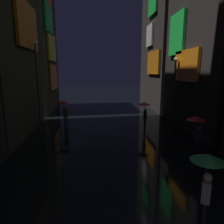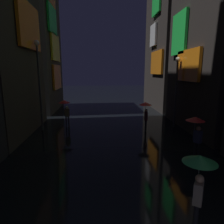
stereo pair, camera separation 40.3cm
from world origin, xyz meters
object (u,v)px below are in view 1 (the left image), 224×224
pedestrian_far_right_red (145,108)px  pedestrian_foreground_right_red (197,125)px  streetlamp_right_far (174,84)px  pedestrian_midstreet_left_green (207,171)px  pedestrian_near_crossing_red (64,106)px  streetlamp_left_far (37,77)px

pedestrian_far_right_red → pedestrian_foreground_right_red: (1.39, -4.70, 0.00)m
streetlamp_right_far → pedestrian_midstreet_left_green: bearing=-107.6°
pedestrian_far_right_red → pedestrian_near_crossing_red: 6.05m
pedestrian_far_right_red → pedestrian_foreground_right_red: bearing=-73.5°
pedestrian_far_right_red → pedestrian_near_crossing_red: (-5.88, 1.43, 0.00)m
pedestrian_midstreet_left_green → streetlamp_left_far: streetlamp_left_far is taller
pedestrian_midstreet_left_green → pedestrian_near_crossing_red: (-5.20, 10.52, 0.00)m
pedestrian_far_right_red → streetlamp_right_far: (2.50, 0.97, 1.66)m
pedestrian_near_crossing_red → pedestrian_midstreet_left_green: bearing=-63.7°
pedestrian_far_right_red → pedestrian_foreground_right_red: size_ratio=1.00×
pedestrian_foreground_right_red → streetlamp_left_far: 10.68m
pedestrian_foreground_right_red → streetlamp_right_far: (1.11, 5.66, 1.66)m
pedestrian_foreground_right_red → streetlamp_left_far: size_ratio=0.33×
pedestrian_foreground_right_red → streetlamp_right_far: size_ratio=0.40×
pedestrian_midstreet_left_green → streetlamp_left_far: bearing=124.6°
pedestrian_midstreet_left_green → pedestrian_near_crossing_red: bearing=116.3°
pedestrian_near_crossing_red → pedestrian_foreground_right_red: (7.28, -6.13, 0.00)m
pedestrian_near_crossing_red → pedestrian_foreground_right_red: 9.51m
pedestrian_far_right_red → streetlamp_right_far: streetlamp_right_far is taller
pedestrian_far_right_red → streetlamp_right_far: 3.16m
pedestrian_midstreet_left_green → pedestrian_foreground_right_red: same height
pedestrian_near_crossing_red → streetlamp_right_far: streetlamp_right_far is taller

